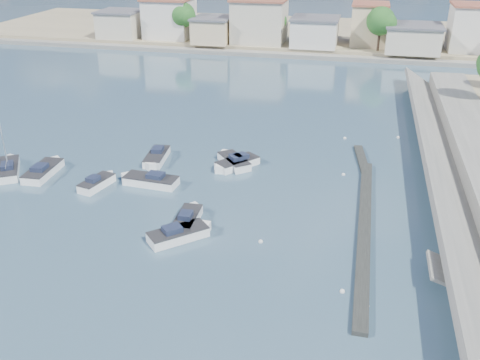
# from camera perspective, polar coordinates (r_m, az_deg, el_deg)

# --- Properties ---
(ground) EXTENTS (400.00, 400.00, 0.00)m
(ground) POSITION_cam_1_polar(r_m,az_deg,el_deg) (72.82, 8.05, 7.31)
(ground) COLOR #2F4A5E
(ground) RESTS_ON ground
(breakwater) EXTENTS (2.00, 31.02, 0.35)m
(breakwater) POSITION_cam_1_polar(r_m,az_deg,el_deg) (47.33, 13.07, -3.32)
(breakwater) COLOR black
(breakwater) RESTS_ON ground
(far_shore_land) EXTENTS (160.00, 40.00, 1.40)m
(far_shore_land) POSITION_cam_1_polar(r_m,az_deg,el_deg) (123.10, 10.57, 14.95)
(far_shore_land) COLOR gray
(far_shore_land) RESTS_ON ground
(far_shore_quay) EXTENTS (160.00, 2.50, 0.80)m
(far_shore_quay) POSITION_cam_1_polar(r_m,az_deg,el_deg) (102.59, 9.84, 12.76)
(far_shore_quay) COLOR slate
(far_shore_quay) RESTS_ON ground
(far_town) EXTENTS (113.01, 12.80, 8.35)m
(far_town) POSITION_cam_1_polar(r_m,az_deg,el_deg) (107.52, 16.15, 15.20)
(far_town) COLOR beige
(far_town) RESTS_ON far_shore_land
(shore_trees) EXTENTS (74.56, 38.32, 7.92)m
(shore_trees) POSITION_cam_1_polar(r_m,az_deg,el_deg) (98.54, 14.98, 15.23)
(shore_trees) COLOR #38281E
(shore_trees) RESTS_ON ground
(motorboat_a) EXTENTS (1.84, 4.71, 1.48)m
(motorboat_a) POSITION_cam_1_polar(r_m,az_deg,el_deg) (44.86, -5.56, -4.12)
(motorboat_a) COLOR white
(motorboat_a) RESTS_ON ground
(motorboat_b) EXTENTS (2.42, 4.34, 1.48)m
(motorboat_b) POSITION_cam_1_polar(r_m,az_deg,el_deg) (52.49, -14.89, -0.29)
(motorboat_b) COLOR white
(motorboat_b) RESTS_ON ground
(motorboat_c) EXTENTS (5.83, 2.37, 1.48)m
(motorboat_c) POSITION_cam_1_polar(r_m,az_deg,el_deg) (51.90, -9.73, -0.06)
(motorboat_c) COLOR white
(motorboat_c) RESTS_ON ground
(motorboat_d) EXTENTS (4.32, 4.75, 1.48)m
(motorboat_d) POSITION_cam_1_polar(r_m,az_deg,el_deg) (54.72, -0.49, 1.71)
(motorboat_d) COLOR white
(motorboat_d) RESTS_ON ground
(motorboat_e) EXTENTS (2.36, 5.81, 1.48)m
(motorboat_e) POSITION_cam_1_polar(r_m,az_deg,el_deg) (56.76, -20.13, 0.97)
(motorboat_e) COLOR white
(motorboat_e) RESTS_ON ground
(motorboat_f) EXTENTS (4.23, 4.59, 1.48)m
(motorboat_f) POSITION_cam_1_polar(r_m,az_deg,el_deg) (55.47, -0.75, 2.05)
(motorboat_f) COLOR white
(motorboat_f) RESTS_ON ground
(motorboat_g) EXTENTS (2.35, 5.41, 1.48)m
(motorboat_g) POSITION_cam_1_polar(r_m,az_deg,el_deg) (56.83, -8.92, 2.33)
(motorboat_g) COLOR white
(motorboat_g) RESTS_ON ground
(motorboat_h) EXTENTS (4.72, 4.59, 1.48)m
(motorboat_h) POSITION_cam_1_polar(r_m,az_deg,el_deg) (42.78, -6.30, -5.75)
(motorboat_h) COLOR white
(motorboat_h) RESTS_ON ground
(sailboat) EXTENTS (4.43, 5.64, 9.00)m
(sailboat) POSITION_cam_1_polar(r_m,az_deg,el_deg) (58.49, -23.42, 1.16)
(sailboat) COLOR white
(sailboat) RESTS_ON ground
(mooring_buoys) EXTENTS (11.68, 32.48, 0.36)m
(mooring_buoys) POSITION_cam_1_polar(r_m,az_deg,el_deg) (49.44, 11.26, -1.98)
(mooring_buoys) COLOR white
(mooring_buoys) RESTS_ON ground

